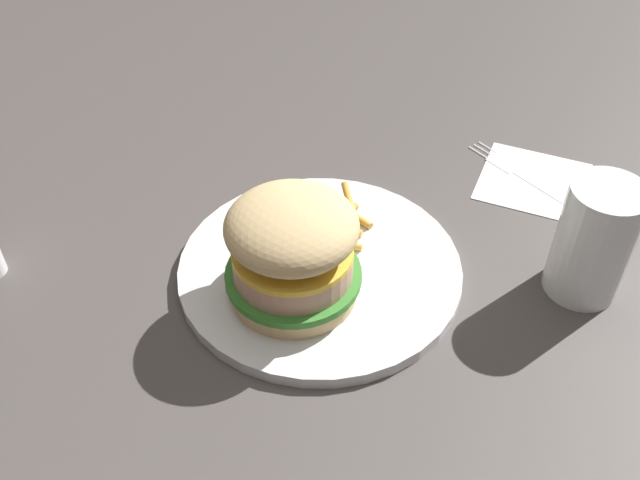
# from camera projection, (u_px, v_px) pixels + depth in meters

# --- Properties ---
(ground_plane) EXTENTS (1.60, 1.60, 0.00)m
(ground_plane) POSITION_uv_depth(u_px,v_px,m) (344.00, 268.00, 0.66)
(ground_plane) COLOR #47423F
(plate) EXTENTS (0.26, 0.26, 0.01)m
(plate) POSITION_uv_depth(u_px,v_px,m) (320.00, 269.00, 0.65)
(plate) COLOR silver
(plate) RESTS_ON ground_plane
(sandwich) EXTENTS (0.12, 0.12, 0.10)m
(sandwich) POSITION_uv_depth(u_px,v_px,m) (292.00, 250.00, 0.59)
(sandwich) COLOR tan
(sandwich) RESTS_ON plate
(fries_pile) EXTENTS (0.09, 0.10, 0.01)m
(fries_pile) POSITION_uv_depth(u_px,v_px,m) (326.00, 220.00, 0.69)
(fries_pile) COLOR gold
(fries_pile) RESTS_ON plate
(napkin) EXTENTS (0.14, 0.14, 0.00)m
(napkin) POSITION_uv_depth(u_px,v_px,m) (533.00, 181.00, 0.76)
(napkin) COLOR white
(napkin) RESTS_ON ground_plane
(fork) EXTENTS (0.14, 0.13, 0.00)m
(fork) POSITION_uv_depth(u_px,v_px,m) (533.00, 178.00, 0.76)
(fork) COLOR silver
(fork) RESTS_ON napkin
(drink_glass) EXTENTS (0.07, 0.07, 0.11)m
(drink_glass) POSITION_uv_depth(u_px,v_px,m) (592.00, 245.00, 0.61)
(drink_glass) COLOR silver
(drink_glass) RESTS_ON ground_plane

